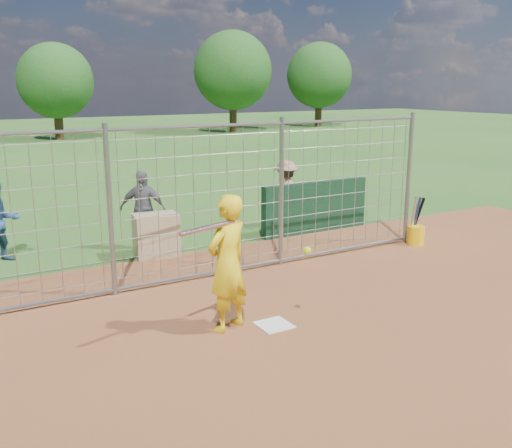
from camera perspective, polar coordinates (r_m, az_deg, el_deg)
ground at (r=7.88m, az=1.04°, el=-9.63°), size 100.00×100.00×0.00m
infield_dirt at (r=5.83m, az=17.38°, el=-19.39°), size 18.00×18.00×0.00m
home_plate at (r=7.72m, az=1.82°, el=-10.07°), size 0.43×0.43×0.02m
dugout_wall at (r=12.39m, az=5.94°, el=1.71°), size 2.60×0.20×1.10m
batter at (r=7.33m, az=-2.86°, el=-3.95°), size 0.77×0.64×1.80m
bystander_b at (r=11.24m, az=-11.28°, el=1.42°), size 0.96×0.82×1.55m
bystander_c at (r=12.77m, az=2.98°, el=3.05°), size 1.12×0.99×1.50m
equipment_bin at (r=10.76m, az=-9.93°, el=-1.12°), size 0.86×0.65×0.80m
equipment_in_play at (r=6.93m, az=-2.30°, el=-0.96°), size 1.68×0.56×0.46m
bucket_with_bats at (r=11.84m, az=15.68°, el=-0.82°), size 0.34×0.37×0.98m
backstop_fence at (r=9.20m, az=-5.37°, el=1.99°), size 9.08×0.08×2.60m
tree_line at (r=35.00m, az=-19.32°, el=14.05°), size 44.66×6.72×6.48m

